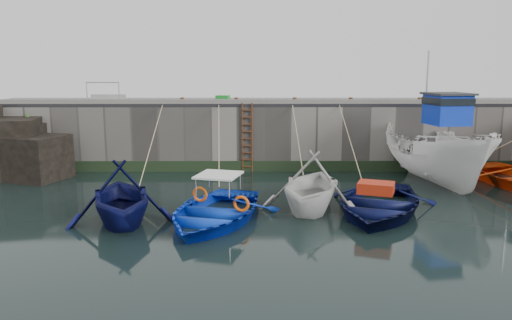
{
  "coord_description": "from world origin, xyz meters",
  "views": [
    {
      "loc": [
        -1.72,
        -12.92,
        4.72
      ],
      "look_at": [
        -1.61,
        6.39,
        1.2
      ],
      "focal_mm": 35.0,
      "sensor_mm": 36.0,
      "label": 1
    }
  ],
  "objects_px": {
    "bollard_a": "(182,100)",
    "bollard_d": "(351,100)",
    "ladder": "(247,138)",
    "boat_near_white": "(122,221)",
    "bollard_c": "(295,100)",
    "bollard_b": "(236,100)",
    "boat_far_white": "(437,154)",
    "fish_crate": "(223,98)",
    "boat_near_navy": "(378,212)",
    "boat_near_blue": "(214,220)",
    "boat_near_blacktrim": "(311,209)",
    "bollard_e": "(420,100)"
  },
  "relations": [
    {
      "from": "boat_near_blue",
      "to": "bollard_e",
      "type": "height_order",
      "value": "bollard_e"
    },
    {
      "from": "ladder",
      "to": "fish_crate",
      "type": "height_order",
      "value": "fish_crate"
    },
    {
      "from": "bollard_b",
      "to": "bollard_d",
      "type": "height_order",
      "value": "same"
    },
    {
      "from": "ladder",
      "to": "boat_near_white",
      "type": "xyz_separation_m",
      "value": [
        -3.88,
        -7.69,
        -1.59
      ]
    },
    {
      "from": "fish_crate",
      "to": "bollard_d",
      "type": "bearing_deg",
      "value": -3.49
    },
    {
      "from": "boat_near_blacktrim",
      "to": "bollard_b",
      "type": "distance_m",
      "value": 7.92
    },
    {
      "from": "boat_near_blacktrim",
      "to": "boat_near_navy",
      "type": "bearing_deg",
      "value": 5.8
    },
    {
      "from": "bollard_a",
      "to": "bollard_b",
      "type": "bearing_deg",
      "value": 0.0
    },
    {
      "from": "ladder",
      "to": "bollard_a",
      "type": "distance_m",
      "value": 3.47
    },
    {
      "from": "boat_far_white",
      "to": "bollard_e",
      "type": "distance_m",
      "value": 3.32
    },
    {
      "from": "boat_near_white",
      "to": "bollard_e",
      "type": "relative_size",
      "value": 15.14
    },
    {
      "from": "bollard_a",
      "to": "boat_near_white",
      "type": "bearing_deg",
      "value": -96.25
    },
    {
      "from": "boat_near_blacktrim",
      "to": "bollard_d",
      "type": "xyz_separation_m",
      "value": [
        2.54,
        6.66,
        3.3
      ]
    },
    {
      "from": "boat_near_blue",
      "to": "bollard_c",
      "type": "relative_size",
      "value": 18.78
    },
    {
      "from": "ladder",
      "to": "boat_far_white",
      "type": "relative_size",
      "value": 0.41
    },
    {
      "from": "bollard_e",
      "to": "boat_near_white",
      "type": "bearing_deg",
      "value": -145.97
    },
    {
      "from": "boat_near_navy",
      "to": "bollard_b",
      "type": "height_order",
      "value": "bollard_b"
    },
    {
      "from": "boat_near_blacktrim",
      "to": "fish_crate",
      "type": "relative_size",
      "value": 6.67
    },
    {
      "from": "bollard_a",
      "to": "bollard_b",
      "type": "xyz_separation_m",
      "value": [
        2.5,
        0.0,
        0.0
      ]
    },
    {
      "from": "ladder",
      "to": "fish_crate",
      "type": "distance_m",
      "value": 3.08
    },
    {
      "from": "boat_near_white",
      "to": "ladder",
      "type": "bearing_deg",
      "value": 46.2
    },
    {
      "from": "boat_near_blacktrim",
      "to": "bollard_c",
      "type": "relative_size",
      "value": 15.63
    },
    {
      "from": "boat_near_white",
      "to": "bollard_d",
      "type": "distance_m",
      "value": 12.27
    },
    {
      "from": "fish_crate",
      "to": "boat_near_blacktrim",
      "type": "bearing_deg",
      "value": -53.75
    },
    {
      "from": "bollard_c",
      "to": "boat_near_blue",
      "type": "bearing_deg",
      "value": -111.72
    },
    {
      "from": "bollard_d",
      "to": "boat_far_white",
      "type": "bearing_deg",
      "value": -38.71
    },
    {
      "from": "boat_near_blacktrim",
      "to": "ladder",
      "type": "bearing_deg",
      "value": 125.5
    },
    {
      "from": "boat_near_blue",
      "to": "bollard_a",
      "type": "relative_size",
      "value": 18.78
    },
    {
      "from": "boat_near_blue",
      "to": "bollard_a",
      "type": "bearing_deg",
      "value": 119.5
    },
    {
      "from": "boat_near_navy",
      "to": "bollard_b",
      "type": "bearing_deg",
      "value": 145.86
    },
    {
      "from": "boat_near_blue",
      "to": "bollard_a",
      "type": "height_order",
      "value": "bollard_a"
    },
    {
      "from": "boat_near_white",
      "to": "bollard_c",
      "type": "xyz_separation_m",
      "value": [
        6.08,
        8.02,
        3.3
      ]
    },
    {
      "from": "boat_near_white",
      "to": "bollard_e",
      "type": "bearing_deg",
      "value": 17.0
    },
    {
      "from": "ladder",
      "to": "boat_near_blacktrim",
      "type": "relative_size",
      "value": 0.73
    },
    {
      "from": "bollard_a",
      "to": "boat_near_navy",
      "type": "bearing_deg",
      "value": -43.36
    },
    {
      "from": "fish_crate",
      "to": "bollard_e",
      "type": "relative_size",
      "value": 2.34
    },
    {
      "from": "bollard_e",
      "to": "boat_near_blacktrim",
      "type": "bearing_deg",
      "value": -130.78
    },
    {
      "from": "boat_near_blue",
      "to": "bollard_c",
      "type": "height_order",
      "value": "bollard_c"
    },
    {
      "from": "bollard_b",
      "to": "boat_far_white",
      "type": "bearing_deg",
      "value": -16.81
    },
    {
      "from": "boat_far_white",
      "to": "bollard_b",
      "type": "bearing_deg",
      "value": 154.78
    },
    {
      "from": "fish_crate",
      "to": "bollard_b",
      "type": "relative_size",
      "value": 2.34
    },
    {
      "from": "boat_far_white",
      "to": "bollard_b",
      "type": "height_order",
      "value": "boat_far_white"
    },
    {
      "from": "bollard_c",
      "to": "bollard_d",
      "type": "distance_m",
      "value": 2.6
    },
    {
      "from": "bollard_b",
      "to": "bollard_d",
      "type": "xyz_separation_m",
      "value": [
        5.3,
        0.0,
        0.0
      ]
    },
    {
      "from": "boat_near_blacktrim",
      "to": "boat_near_navy",
      "type": "xyz_separation_m",
      "value": [
        2.2,
        -0.39,
        0.0
      ]
    },
    {
      "from": "bollard_a",
      "to": "bollard_d",
      "type": "xyz_separation_m",
      "value": [
        7.8,
        0.0,
        0.0
      ]
    },
    {
      "from": "boat_far_white",
      "to": "bollard_c",
      "type": "relative_size",
      "value": 27.63
    },
    {
      "from": "boat_near_blue",
      "to": "fish_crate",
      "type": "relative_size",
      "value": 8.02
    },
    {
      "from": "boat_near_blacktrim",
      "to": "bollard_d",
      "type": "height_order",
      "value": "bollard_d"
    },
    {
      "from": "bollard_c",
      "to": "boat_near_navy",
      "type": "bearing_deg",
      "value": -72.22
    }
  ]
}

